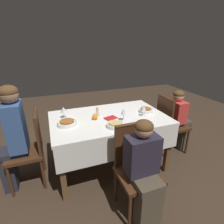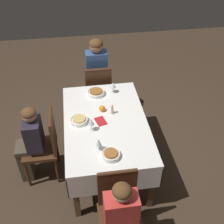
% 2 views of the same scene
% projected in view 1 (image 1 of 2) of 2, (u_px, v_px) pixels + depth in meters
% --- Properties ---
extents(ground_plane, '(8.00, 8.00, 0.00)m').
position_uv_depth(ground_plane, '(109.00, 164.00, 2.55)').
color(ground_plane, '#3D2D21').
extents(dining_table, '(1.48, 0.95, 0.75)m').
position_uv_depth(dining_table, '(109.00, 124.00, 2.31)').
color(dining_table, white).
rests_on(dining_table, ground_plane).
extents(chair_east, '(0.40, 0.40, 0.93)m').
position_uv_depth(chair_east, '(30.00, 147.00, 2.05)').
color(chair_east, '#472816').
rests_on(chair_east, ground_plane).
extents(chair_west, '(0.40, 0.40, 0.93)m').
position_uv_depth(chair_west, '(170.00, 122.00, 2.67)').
color(chair_west, '#472816').
rests_on(chair_west, ground_plane).
extents(chair_north, '(0.40, 0.40, 0.93)m').
position_uv_depth(chair_north, '(136.00, 165.00, 1.74)').
color(chair_north, '#472816').
rests_on(chair_north, ground_plane).
extents(person_adult_denim, '(0.34, 0.30, 1.25)m').
position_uv_depth(person_adult_denim, '(13.00, 134.00, 1.93)').
color(person_adult_denim, '#282833').
rests_on(person_adult_denim, ground_plane).
extents(person_child_red, '(0.33, 0.30, 1.00)m').
position_uv_depth(person_child_red, '(179.00, 118.00, 2.71)').
color(person_child_red, '#4C4233').
rests_on(person_child_red, ground_plane).
extents(person_child_dark, '(0.30, 0.33, 1.04)m').
position_uv_depth(person_child_dark, '(144.00, 170.00, 1.58)').
color(person_child_dark, '#4C4233').
rests_on(person_child_dark, ground_plane).
extents(bowl_east, '(0.23, 0.23, 0.06)m').
position_uv_depth(bowl_east, '(67.00, 123.00, 2.04)').
color(bowl_east, white).
rests_on(bowl_east, dining_table).
extents(wine_glass_east, '(0.08, 0.08, 0.15)m').
position_uv_depth(wine_glass_east, '(63.00, 110.00, 2.20)').
color(wine_glass_east, white).
rests_on(wine_glass_east, dining_table).
extents(bowl_west, '(0.19, 0.19, 0.06)m').
position_uv_depth(bowl_west, '(146.00, 110.00, 2.42)').
color(bowl_west, white).
rests_on(bowl_west, dining_table).
extents(wine_glass_west, '(0.07, 0.07, 0.15)m').
position_uv_depth(wine_glass_west, '(143.00, 109.00, 2.26)').
color(wine_glass_west, white).
rests_on(wine_glass_west, dining_table).
extents(bowl_north, '(0.20, 0.20, 0.06)m').
position_uv_depth(bowl_north, '(115.00, 125.00, 1.99)').
color(bowl_north, white).
rests_on(bowl_north, dining_table).
extents(wine_glass_north, '(0.07, 0.07, 0.16)m').
position_uv_depth(wine_glass_north, '(124.00, 112.00, 2.12)').
color(wine_glass_north, white).
rests_on(wine_glass_north, dining_table).
extents(candle_centerpiece, '(0.06, 0.06, 0.13)m').
position_uv_depth(candle_centerpiece, '(97.00, 112.00, 2.29)').
color(candle_centerpiece, beige).
rests_on(candle_centerpiece, dining_table).
extents(orange_fruit, '(0.07, 0.07, 0.07)m').
position_uv_depth(orange_fruit, '(95.00, 117.00, 2.18)').
color(orange_fruit, orange).
rests_on(orange_fruit, dining_table).
extents(napkin_red_folded, '(0.17, 0.14, 0.01)m').
position_uv_depth(napkin_red_folded, '(111.00, 118.00, 2.22)').
color(napkin_red_folded, red).
rests_on(napkin_red_folded, dining_table).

